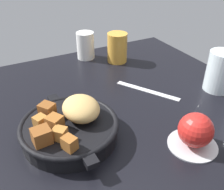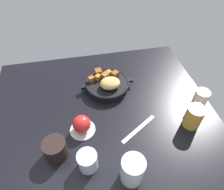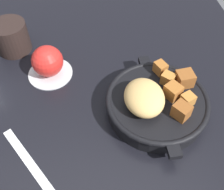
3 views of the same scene
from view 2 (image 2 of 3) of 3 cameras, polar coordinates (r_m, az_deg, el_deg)
ground_plane at (r=88.75cm, az=-3.03°, el=-4.53°), size 98.54×83.27×2.40cm
cast_iron_skillet at (r=94.35cm, az=-1.35°, el=3.21°), size 25.47×21.20×8.46cm
saucer_plate at (r=81.77cm, az=-8.56°, el=-9.91°), size 10.39×10.39×0.60cm
red_apple at (r=78.58cm, az=-8.87°, el=-8.35°), size 7.17×7.17×7.17cm
butter_knife at (r=82.00cm, az=7.84°, el=-9.69°), size 17.03×11.27×0.36cm
juice_glass_amber at (r=85.19cm, az=22.76°, el=-5.96°), size 6.78×6.78×9.98cm
coffee_mug_dark at (r=75.28cm, az=-16.22°, el=-14.89°), size 8.38×8.38×7.64cm
water_glass_tall at (r=67.58cm, az=5.99°, el=-21.03°), size 7.75×7.75×11.28cm
water_glass_short at (r=71.11cm, az=-7.15°, el=-18.58°), size 6.99×6.99×7.42cm
white_creamer_pitcher at (r=93.48cm, az=24.35°, el=-1.14°), size 6.09×6.09×9.34cm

